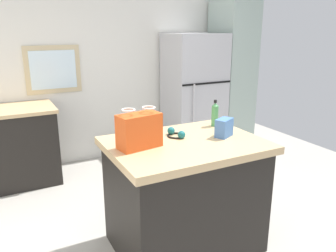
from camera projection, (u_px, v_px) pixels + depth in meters
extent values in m
plane|color=#ADA89E|center=(195.00, 245.00, 2.93)|extent=(6.14, 6.14, 0.00)
cube|color=silver|center=(103.00, 67.00, 4.66)|extent=(5.11, 0.10, 2.56)
cube|color=#CCB78C|center=(53.00, 70.00, 4.32)|extent=(0.68, 0.04, 0.60)
cube|color=white|center=(53.00, 70.00, 4.30)|extent=(0.56, 0.02, 0.48)
cube|color=black|center=(185.00, 198.00, 2.83)|extent=(1.13, 0.82, 0.88)
cube|color=tan|center=(185.00, 145.00, 2.70)|extent=(1.21, 0.90, 0.06)
cube|color=#B7B7BC|center=(194.00, 94.00, 4.97)|extent=(0.79, 0.66, 1.72)
cube|color=black|center=(207.00, 83.00, 4.62)|extent=(0.77, 0.01, 0.02)
cylinder|color=#B7B7BC|center=(194.00, 113.00, 4.61)|extent=(0.02, 0.02, 0.77)
cube|color=#9EB2A8|center=(231.00, 75.00, 5.19)|extent=(0.51, 0.63, 2.20)
cube|color=#DB511E|center=(139.00, 131.00, 2.53)|extent=(0.34, 0.21, 0.26)
torus|color=white|center=(128.00, 110.00, 2.45)|extent=(0.12, 0.12, 0.01)
torus|color=white|center=(149.00, 108.00, 2.52)|extent=(0.12, 0.12, 0.01)
cube|color=#4775B7|center=(224.00, 128.00, 2.80)|extent=(0.18, 0.16, 0.15)
cylinder|color=#4C9956|center=(215.00, 116.00, 3.09)|extent=(0.06, 0.06, 0.19)
cone|color=#4C9956|center=(215.00, 104.00, 3.06)|extent=(0.06, 0.06, 0.03)
cylinder|color=black|center=(215.00, 101.00, 3.06)|extent=(0.03, 0.03, 0.02)
torus|color=black|center=(176.00, 136.00, 2.82)|extent=(0.17, 0.17, 0.01)
sphere|color=#19666B|center=(181.00, 135.00, 2.76)|extent=(0.06, 0.06, 0.06)
sphere|color=#19666B|center=(171.00, 131.00, 2.86)|extent=(0.06, 0.06, 0.06)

